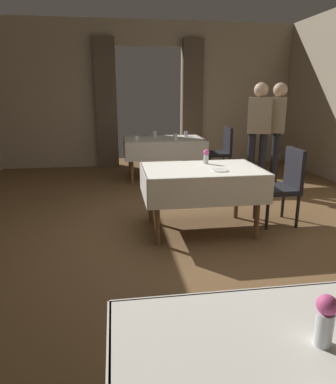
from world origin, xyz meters
TOP-DOWN VIEW (x-y plane):
  - ground at (0.00, 0.00)m, footprint 10.08×10.08m
  - wall_back at (0.00, 4.18)m, footprint 6.40×0.27m
  - dining_table_mid at (0.18, 0.15)m, footprint 1.34×0.92m
  - dining_table_far at (0.12, 2.85)m, footprint 1.47×1.00m
  - chair_mid_right at (1.24, 0.24)m, footprint 0.44×0.44m
  - chair_far_right at (1.24, 2.84)m, footprint 0.44×0.44m
  - flower_vase_near at (-0.11, -2.75)m, footprint 0.07×0.07m
  - flower_vase_mid at (0.29, 0.38)m, footprint 0.07×0.07m
  - plate_mid_b at (0.35, -0.03)m, footprint 0.18×0.18m
  - glass_far_a at (-0.40, 2.58)m, footprint 0.08×0.08m
  - glass_far_b at (0.31, 2.65)m, footprint 0.08×0.08m
  - glass_far_c at (-0.02, 3.03)m, footprint 0.08×0.08m
  - glass_far_d at (0.59, 3.08)m, footprint 0.07×0.07m
  - person_waiter_by_doorway at (1.47, 1.68)m, footprint 0.42×0.34m
  - person_diner_standing_aside at (1.83, 1.77)m, footprint 0.35×0.42m

SIDE VIEW (x-z plane):
  - ground at x=0.00m, z-range 0.00..0.00m
  - chair_mid_right at x=1.24m, z-range 0.05..0.98m
  - chair_far_right at x=1.24m, z-range 0.05..0.98m
  - dining_table_mid at x=0.18m, z-range 0.27..1.02m
  - dining_table_far at x=0.12m, z-range 0.27..1.02m
  - plate_mid_b at x=0.35m, z-range 0.75..0.76m
  - glass_far_a at x=-0.40m, z-range 0.75..0.84m
  - glass_far_d at x=0.59m, z-range 0.75..0.85m
  - glass_far_b at x=0.31m, z-range 0.75..0.86m
  - glass_far_c at x=-0.02m, z-range 0.75..0.87m
  - flower_vase_mid at x=0.29m, z-range 0.76..0.93m
  - flower_vase_near at x=-0.11m, z-range 0.76..0.95m
  - person_waiter_by_doorway at x=1.47m, z-range 0.16..1.88m
  - person_diner_standing_aside at x=1.83m, z-range 0.16..1.88m
  - wall_back at x=0.00m, z-range 0.02..3.02m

